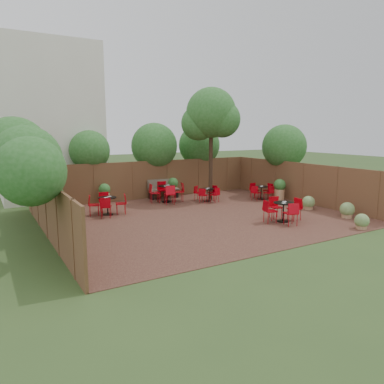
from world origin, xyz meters
TOP-DOWN VIEW (x-y plane):
  - ground at (0.00, 0.00)m, footprint 80.00×80.00m
  - courtyard_paving at (0.00, 0.00)m, footprint 12.00×10.00m
  - fence_back at (0.00, 5.00)m, footprint 12.00×0.08m
  - fence_left at (-6.00, 0.00)m, footprint 0.08×10.00m
  - fence_right at (6.00, 0.00)m, footprint 0.08×10.00m
  - neighbour_building at (-4.50, 8.00)m, footprint 5.00×4.00m
  - overhang_foliage at (-1.27, 3.26)m, footprint 15.73×10.42m
  - courtyard_tree at (2.46, 2.96)m, footprint 2.70×2.60m
  - park_bench_left at (0.54, 4.63)m, footprint 1.66×0.67m
  - park_bench_right at (0.47, 4.63)m, footprint 1.53×0.60m
  - bistro_tables at (0.92, 1.54)m, footprint 9.59×7.64m
  - planters at (0.26, 3.52)m, footprint 10.81×4.29m
  - low_shrubs at (4.86, -2.95)m, footprint 1.62×3.92m

SIDE VIEW (x-z plane):
  - ground at x=0.00m, z-range 0.00..0.00m
  - courtyard_paving at x=0.00m, z-range 0.00..0.02m
  - low_shrubs at x=4.86m, z-range -0.01..0.64m
  - bistro_tables at x=0.92m, z-range -0.02..0.94m
  - park_bench_right at x=0.47m, z-range 0.03..0.96m
  - park_bench_left at x=0.54m, z-range 0.03..1.04m
  - planters at x=0.26m, z-range 0.03..1.14m
  - fence_back at x=0.00m, z-range 0.00..2.00m
  - fence_left at x=-6.00m, z-range 0.00..2.00m
  - fence_right at x=6.00m, z-range 0.00..2.00m
  - overhang_foliage at x=-1.27m, z-range 1.38..4.04m
  - neighbour_building at x=-4.50m, z-range 0.00..8.00m
  - courtyard_tree at x=2.46m, z-range 1.43..7.14m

